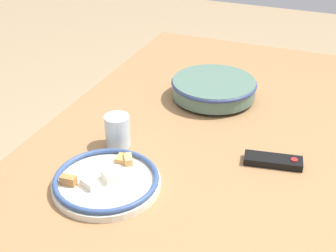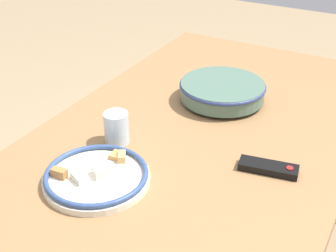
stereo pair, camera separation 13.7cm
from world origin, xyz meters
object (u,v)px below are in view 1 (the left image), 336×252
Objects in this scene: drinking_glass at (118,131)px; food_plate at (106,181)px; noodle_bowl at (214,88)px; tv_remote at (273,161)px.

food_plate is at bearing 18.67° from drinking_glass.
drinking_glass reaches higher than food_plate.
noodle_bowl is 3.07× the size of drinking_glass.
food_plate is 2.91× the size of drinking_glass.
drinking_glass is (0.38, -0.16, 0.01)m from noodle_bowl.
food_plate is at bearing -10.21° from noodle_bowl.
drinking_glass is at bearing -90.06° from tv_remote.
tv_remote is at bearing 99.67° from drinking_glass.
tv_remote is at bearing 124.88° from food_plate.
tv_remote is 0.44m from drinking_glass.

